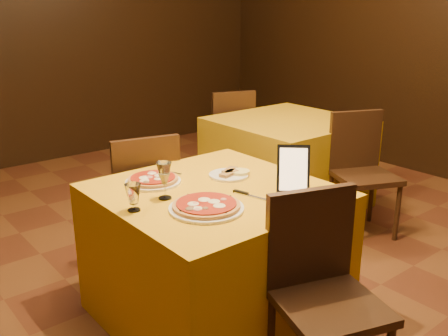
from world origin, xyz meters
TOP-DOWN VIEW (x-y plane):
  - floor at (0.00, 0.00)m, footprint 6.00×7.00m
  - wall_back at (0.00, 3.50)m, footprint 6.00×0.01m
  - main_table at (-0.24, -0.03)m, footprint 1.10×1.10m
  - side_table at (1.28, 0.90)m, footprint 1.10×1.10m
  - chair_main_near at (-0.24, -0.81)m, footprint 0.47×0.47m
  - chair_main_far at (-0.24, 0.76)m, footprint 0.46×0.46m
  - chair_side_near at (1.28, 0.11)m, footprint 0.52×0.52m
  - chair_side_far at (1.28, 1.72)m, footprint 0.55×0.55m
  - pizza_near at (-0.44, -0.22)m, footprint 0.35×0.35m
  - pizza_far at (-0.44, 0.26)m, footprint 0.30×0.30m
  - cutlet_dish at (-0.05, 0.08)m, footprint 0.22×0.22m
  - wine_glass at (-0.51, 0.02)m, footprint 0.09×0.09m
  - water_glass at (-0.71, -0.02)m, footprint 0.07×0.07m
  - tablet at (0.05, -0.30)m, footprint 0.19×0.18m
  - knife at (-0.16, -0.25)m, footprint 0.08×0.24m
  - fork_near at (-0.59, -0.22)m, footprint 0.03×0.14m
  - fork_far at (-0.27, 0.35)m, footprint 0.07×0.15m

SIDE VIEW (x-z plane):
  - floor at x=0.00m, z-range -0.01..0.00m
  - main_table at x=-0.24m, z-range 0.00..0.75m
  - side_table at x=1.28m, z-range 0.00..0.75m
  - chair_main_near at x=-0.24m, z-range 0.00..0.91m
  - chair_main_far at x=-0.24m, z-range 0.00..0.91m
  - chair_side_near at x=1.28m, z-range 0.00..0.91m
  - chair_side_far at x=1.28m, z-range 0.00..0.91m
  - knife at x=-0.16m, z-range 0.75..0.76m
  - fork_near at x=-0.59m, z-range 0.75..0.76m
  - fork_far at x=-0.27m, z-range 0.75..0.76m
  - cutlet_dish at x=-0.05m, z-range 0.75..0.78m
  - pizza_near at x=-0.44m, z-range 0.75..0.78m
  - pizza_far at x=-0.44m, z-range 0.75..0.78m
  - water_glass at x=-0.71m, z-range 0.75..0.88m
  - wine_glass at x=-0.51m, z-range 0.75..0.94m
  - tablet at x=0.05m, z-range 0.75..0.99m
  - wall_back at x=0.00m, z-range 0.00..2.80m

